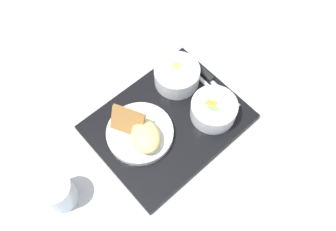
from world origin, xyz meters
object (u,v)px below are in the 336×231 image
at_px(bowl_soup, 177,75).
at_px(bowl_salad, 214,109).
at_px(spoon, 209,87).
at_px(plate_main, 141,133).
at_px(glass_water, 58,193).
at_px(knife, 207,76).

bearing_deg(bowl_soup, bowl_salad, 96.03).
xyz_separation_m(bowl_soup, spoon, (-0.06, 0.07, -0.03)).
distance_m(bowl_soup, plate_main, 0.20).
bearing_deg(bowl_salad, glass_water, -5.46).
relative_size(plate_main, knife, 1.00).
xyz_separation_m(bowl_salad, glass_water, (0.43, -0.04, -0.01)).
bearing_deg(glass_water, bowl_soup, -166.59).
xyz_separation_m(bowl_soup, glass_water, (0.42, 0.10, -0.01)).
distance_m(plate_main, spoon, 0.24).
height_order(bowl_soup, spoon, bowl_soup).
bearing_deg(glass_water, spoon, -176.50).
relative_size(bowl_soup, glass_water, 1.39).
xyz_separation_m(plate_main, knife, (-0.25, -0.04, -0.01)).
height_order(bowl_soup, plate_main, plate_main).
xyz_separation_m(knife, glass_water, (0.49, 0.06, 0.02)).
bearing_deg(bowl_salad, knife, -121.34).
height_order(bowl_salad, plate_main, plate_main).
height_order(bowl_salad, bowl_soup, bowl_salad).
distance_m(knife, spoon, 0.03).
relative_size(bowl_salad, plate_main, 0.70).
height_order(spoon, glass_water, glass_water).
height_order(bowl_salad, knife, bowl_salad).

